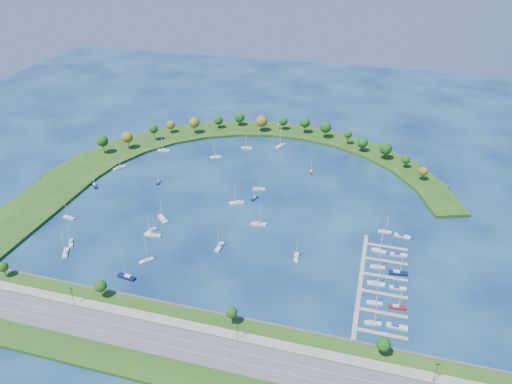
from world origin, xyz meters
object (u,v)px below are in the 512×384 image
(moored_boat_6, at_px, (247,148))
(docked_boat_4, at_px, (376,283))
(moored_boat_10, at_px, (254,198))
(moored_boat_14, at_px, (297,257))
(moored_boat_17, at_px, (69,217))
(docked_boat_5, at_px, (398,288))
(harbor_tower, at_px, (278,127))
(moored_boat_16, at_px, (281,145))
(moored_boat_21, at_px, (127,276))
(moored_boat_13, at_px, (71,242))
(moored_boat_11, at_px, (237,202))
(moored_boat_7, at_px, (95,185))
(docked_boat_3, at_px, (397,307))
(moored_boat_2, at_px, (164,150))
(docked_boat_7, at_px, (398,272))
(docked_boat_8, at_px, (379,250))
(moored_boat_5, at_px, (259,224))
(docked_boat_1, at_px, (397,326))
(docked_boat_2, at_px, (374,302))
(docked_boat_11, at_px, (402,236))
(moored_boat_8, at_px, (163,219))
(moored_boat_18, at_px, (120,167))
(moored_boat_1, at_px, (158,182))
(docked_boat_10, at_px, (385,231))
(docked_boat_0, at_px, (373,323))
(moored_boat_19, at_px, (154,235))
(docked_boat_6, at_px, (377,266))
(moored_boat_0, at_px, (259,189))
(moored_boat_4, at_px, (311,171))
(moored_boat_3, at_px, (150,231))
(moored_boat_20, at_px, (220,246))
(dock_system, at_px, (375,284))
(moored_boat_15, at_px, (216,157))
(moored_boat_12, at_px, (66,252))
(docked_boat_9, at_px, (398,255))

(moored_boat_6, relative_size, docked_boat_4, 1.01)
(moored_boat_10, bearing_deg, moored_boat_14, 50.05)
(moored_boat_17, bearing_deg, docked_boat_5, -177.15)
(harbor_tower, relative_size, moored_boat_14, 0.35)
(moored_boat_16, xyz_separation_m, moored_boat_21, (-39.72, -177.59, -0.00))
(moored_boat_13, distance_m, moored_boat_17, 27.65)
(moored_boat_10, bearing_deg, moored_boat_11, -33.06)
(harbor_tower, height_order, docked_boat_4, docked_boat_4)
(moored_boat_7, relative_size, docked_boat_3, 1.02)
(moored_boat_2, xyz_separation_m, docked_boat_7, (180.13, -104.29, 0.01))
(docked_boat_7, distance_m, docked_boat_8, 19.68)
(moored_boat_5, relative_size, docked_boat_1, 1.39)
(docked_boat_2, bearing_deg, docked_boat_11, 72.53)
(moored_boat_8, distance_m, docked_boat_7, 138.88)
(moored_boat_10, relative_size, moored_boat_18, 0.70)
(moored_boat_1, relative_size, docked_boat_10, 0.88)
(moored_boat_1, distance_m, moored_boat_13, 79.30)
(docked_boat_2, distance_m, docked_boat_7, 27.50)
(moored_boat_13, height_order, docked_boat_1, moored_boat_13)
(moored_boat_5, xyz_separation_m, moored_boat_16, (-12.32, 113.40, 0.05))
(moored_boat_11, bearing_deg, moored_boat_14, 115.39)
(moored_boat_1, relative_size, docked_boat_8, 0.80)
(moored_boat_17, bearing_deg, docked_boat_0, 174.38)
(moored_boat_17, relative_size, docked_boat_5, 1.39)
(docked_boat_11, bearing_deg, moored_boat_19, -156.77)
(docked_boat_6, bearing_deg, moored_boat_7, 162.12)
(harbor_tower, xyz_separation_m, docked_boat_11, (104.39, -133.62, -3.41))
(moored_boat_6, height_order, docked_boat_10, moored_boat_6)
(moored_boat_0, height_order, docked_boat_2, moored_boat_0)
(moored_boat_8, bearing_deg, docked_boat_11, -128.85)
(moored_boat_4, bearing_deg, docked_boat_7, -164.72)
(moored_boat_3, relative_size, moored_boat_20, 0.99)
(dock_system, relative_size, docked_boat_6, 7.46)
(moored_boat_14, xyz_separation_m, moored_boat_21, (-80.07, -38.95, 0.09))
(moored_boat_3, relative_size, moored_boat_6, 0.99)
(moored_boat_4, xyz_separation_m, docked_boat_1, (62.14, -137.62, -0.17))
(moored_boat_16, bearing_deg, docked_boat_3, 55.27)
(moored_boat_21, height_order, docked_boat_11, moored_boat_21)
(moored_boat_6, height_order, moored_boat_10, moored_boat_6)
(moored_boat_8, distance_m, moored_boat_15, 90.17)
(moored_boat_6, distance_m, moored_boat_8, 114.17)
(harbor_tower, height_order, moored_boat_3, moored_boat_3)
(moored_boat_1, bearing_deg, moored_boat_18, -124.68)
(moored_boat_17, xyz_separation_m, docked_boat_8, (183.65, 16.65, 0.01))
(moored_boat_12, bearing_deg, moored_boat_0, -67.09)
(docked_boat_7, height_order, docked_boat_9, docked_boat_7)
(moored_boat_0, bearing_deg, moored_boat_13, -150.41)
(moored_boat_16, height_order, moored_boat_17, moored_boat_16)
(moored_boat_0, relative_size, docked_boat_4, 0.96)
(docked_boat_7, bearing_deg, moored_boat_3, 174.80)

